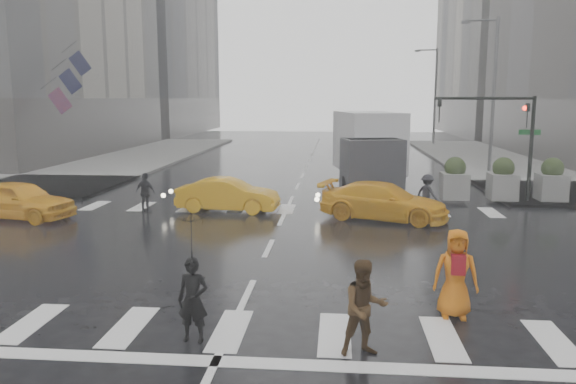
# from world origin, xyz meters

# --- Properties ---
(ground) EXTENTS (120.00, 120.00, 0.00)m
(ground) POSITION_xyz_m (0.00, 0.00, 0.00)
(ground) COLOR black
(ground) RESTS_ON ground
(road_markings) EXTENTS (18.00, 48.00, 0.01)m
(road_markings) POSITION_xyz_m (0.00, 0.00, 0.01)
(road_markings) COLOR silver
(road_markings) RESTS_ON ground
(traffic_signal_pole) EXTENTS (4.45, 0.42, 4.50)m
(traffic_signal_pole) POSITION_xyz_m (9.01, 8.01, 3.22)
(traffic_signal_pole) COLOR black
(traffic_signal_pole) RESTS_ON ground
(street_lamp_near) EXTENTS (2.15, 0.22, 9.00)m
(street_lamp_near) POSITION_xyz_m (10.87, 18.00, 4.95)
(street_lamp_near) COLOR #59595B
(street_lamp_near) RESTS_ON ground
(street_lamp_far) EXTENTS (2.15, 0.22, 9.00)m
(street_lamp_far) POSITION_xyz_m (10.87, 38.00, 4.95)
(street_lamp_far) COLOR #59595B
(street_lamp_far) RESTS_ON ground
(planter_west) EXTENTS (1.10, 1.10, 1.80)m
(planter_west) POSITION_xyz_m (7.00, 8.20, 0.98)
(planter_west) COLOR slate
(planter_west) RESTS_ON ground
(planter_mid) EXTENTS (1.10, 1.10, 1.80)m
(planter_mid) POSITION_xyz_m (9.00, 8.20, 0.98)
(planter_mid) COLOR slate
(planter_mid) RESTS_ON ground
(planter_east) EXTENTS (1.10, 1.10, 1.80)m
(planter_east) POSITION_xyz_m (11.00, 8.20, 0.98)
(planter_east) COLOR slate
(planter_east) RESTS_ON ground
(flag_cluster) EXTENTS (2.87, 3.06, 4.69)m
(flag_cluster) POSITION_xyz_m (-15.08, 18.50, 5.64)
(flag_cluster) COLOR #59595B
(flag_cluster) RESTS_ON ground
(pedestrian_black) EXTENTS (1.02, 1.04, 2.43)m
(pedestrian_black) POSITION_xyz_m (-0.58, -6.50, 1.64)
(pedestrian_black) COLOR black
(pedestrian_black) RESTS_ON ground
(pedestrian_brown) EXTENTS (0.97, 0.85, 1.69)m
(pedestrian_brown) POSITION_xyz_m (2.51, -6.80, 0.85)
(pedestrian_brown) COLOR #422D17
(pedestrian_brown) RESTS_ON ground
(pedestrian_orange) EXTENTS (0.94, 0.65, 1.83)m
(pedestrian_orange) POSITION_xyz_m (4.41, -4.92, 0.92)
(pedestrian_orange) COLOR orange
(pedestrian_orange) RESTS_ON ground
(pedestrian_far_a) EXTENTS (1.03, 0.80, 1.54)m
(pedestrian_far_a) POSITION_xyz_m (-5.45, 5.00, 0.77)
(pedestrian_far_a) COLOR black
(pedestrian_far_a) RESTS_ON ground
(pedestrian_far_b) EXTENTS (1.05, 1.08, 1.51)m
(pedestrian_far_b) POSITION_xyz_m (5.49, 5.77, 0.75)
(pedestrian_far_b) COLOR black
(pedestrian_far_b) RESTS_ON ground
(taxi_front) EXTENTS (4.44, 2.55, 1.42)m
(taxi_front) POSITION_xyz_m (-9.63, 3.28, 0.71)
(taxi_front) COLOR #F8A80D
(taxi_front) RESTS_ON ground
(taxi_mid) EXTENTS (4.07, 1.68, 1.31)m
(taxi_mid) POSITION_xyz_m (-2.26, 5.34, 0.65)
(taxi_mid) COLOR #F8A80D
(taxi_mid) RESTS_ON ground
(taxi_rear) EXTENTS (4.51, 3.12, 1.35)m
(taxi_rear) POSITION_xyz_m (3.71, 4.36, 0.68)
(taxi_rear) COLOR #F8A80D
(taxi_rear) RESTS_ON ground
(box_truck) EXTENTS (2.63, 7.02, 3.73)m
(box_truck) POSITION_xyz_m (3.53, 11.57, 1.99)
(box_truck) COLOR silver
(box_truck) RESTS_ON ground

